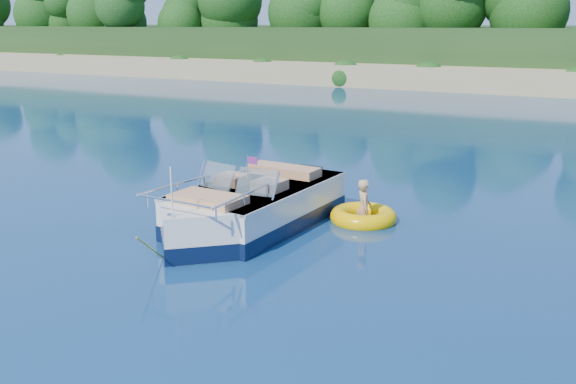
# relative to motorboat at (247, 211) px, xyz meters

# --- Properties ---
(ground) EXTENTS (160.00, 160.00, 0.00)m
(ground) POSITION_rel_motorboat_xyz_m (2.82, -3.75, -0.41)
(ground) COLOR #091F45
(ground) RESTS_ON ground
(treeline) EXTENTS (150.00, 7.12, 8.19)m
(treeline) POSITION_rel_motorboat_xyz_m (2.86, 37.26, 5.14)
(treeline) COLOR black
(treeline) RESTS_ON ground
(motorboat) EXTENTS (2.51, 6.30, 2.10)m
(motorboat) POSITION_rel_motorboat_xyz_m (0.00, 0.00, 0.00)
(motorboat) COLOR silver
(motorboat) RESTS_ON ground
(tow_tube) EXTENTS (1.76, 1.76, 0.40)m
(tow_tube) POSITION_rel_motorboat_xyz_m (2.04, 1.72, -0.30)
(tow_tube) COLOR #FDB800
(tow_tube) RESTS_ON ground
(boy) EXTENTS (0.67, 0.81, 1.46)m
(boy) POSITION_rel_motorboat_xyz_m (2.08, 1.63, -0.41)
(boy) COLOR tan
(boy) RESTS_ON ground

